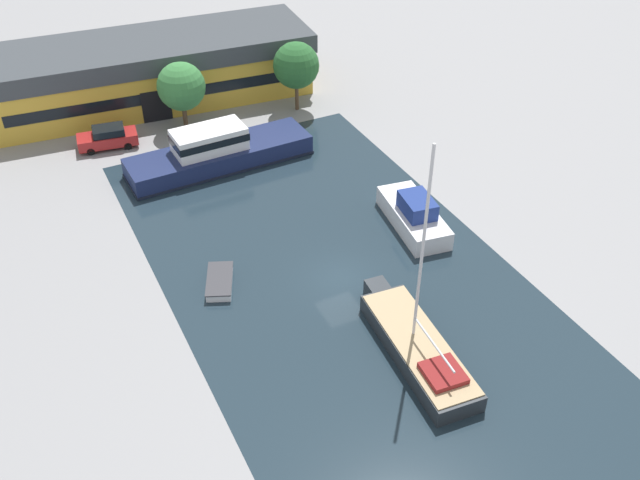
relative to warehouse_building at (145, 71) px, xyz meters
The scene contains 10 objects.
ground_plane 29.31m from the warehouse_building, 82.66° to the right, with size 440.00×440.00×0.00m, color gray.
water_canal 29.31m from the warehouse_building, 82.66° to the right, with size 20.05×38.60×0.01m, color #1E2D38.
warehouse_building is the anchor object (origin of this frame).
quay_tree_near_building 6.50m from the warehouse_building, 77.93° to the right, with size 3.84×3.84×5.56m.
quay_tree_by_water 13.19m from the warehouse_building, 34.03° to the right, with size 3.84×3.84×5.90m.
parked_car 8.55m from the warehouse_building, 127.14° to the right, with size 4.76×2.51×1.69m.
sailboat_moored 36.58m from the warehouse_building, 83.11° to the right, with size 3.48×10.37×12.59m.
motor_cruiser 13.30m from the warehouse_building, 82.92° to the right, with size 14.08×4.17×3.18m.
small_dinghy 26.49m from the warehouse_building, 96.63° to the right, with size 2.64×3.52×0.55m.
cabin_boat 28.36m from the warehouse_building, 68.09° to the right, with size 3.52×6.94×2.42m.
Camera 1 is at (-15.88, -28.87, 27.91)m, focal length 40.00 mm.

